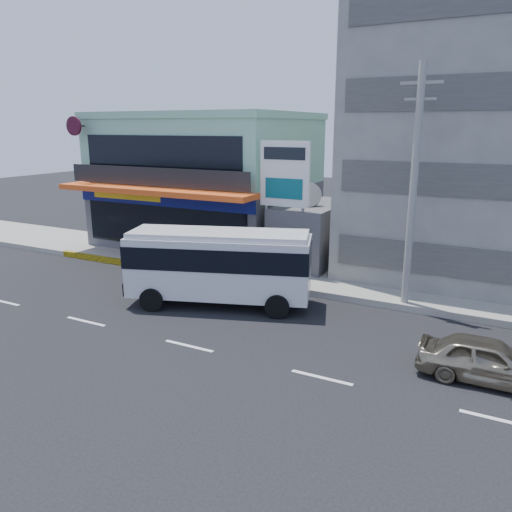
{
  "coord_description": "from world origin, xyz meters",
  "views": [
    {
      "loc": [
        9.67,
        -13.4,
        7.57
      ],
      "look_at": [
        0.14,
        4.9,
        2.2
      ],
      "focal_mm": 35.0,
      "sensor_mm": 36.0,
      "label": 1
    }
  ],
  "objects_px": {
    "billboard": "(285,182)",
    "sedan": "(488,360)",
    "satellite_dish": "(307,205)",
    "shop_building": "(209,183)",
    "motorcycle_rider": "(174,276)",
    "utility_pole_near": "(413,188)",
    "minibus": "(219,262)"
  },
  "relations": [
    {
      "from": "billboard",
      "to": "sedan",
      "type": "relative_size",
      "value": 1.68
    },
    {
      "from": "satellite_dish",
      "to": "sedan",
      "type": "distance_m",
      "value": 13.33
    },
    {
      "from": "shop_building",
      "to": "billboard",
      "type": "distance_m",
      "value": 8.92
    },
    {
      "from": "shop_building",
      "to": "motorcycle_rider",
      "type": "bearing_deg",
      "value": -66.86
    },
    {
      "from": "motorcycle_rider",
      "to": "sedan",
      "type": "bearing_deg",
      "value": -10.3
    },
    {
      "from": "shop_building",
      "to": "sedan",
      "type": "bearing_deg",
      "value": -33.99
    },
    {
      "from": "utility_pole_near",
      "to": "sedan",
      "type": "distance_m",
      "value": 7.75
    },
    {
      "from": "satellite_dish",
      "to": "sedan",
      "type": "height_order",
      "value": "satellite_dish"
    },
    {
      "from": "utility_pole_near",
      "to": "sedan",
      "type": "relative_size",
      "value": 2.44
    },
    {
      "from": "minibus",
      "to": "shop_building",
      "type": "bearing_deg",
      "value": 124.58
    },
    {
      "from": "shop_building",
      "to": "minibus",
      "type": "height_order",
      "value": "shop_building"
    },
    {
      "from": "shop_building",
      "to": "sedan",
      "type": "distance_m",
      "value": 21.39
    },
    {
      "from": "shop_building",
      "to": "billboard",
      "type": "bearing_deg",
      "value": -32.32
    },
    {
      "from": "shop_building",
      "to": "sedan",
      "type": "relative_size",
      "value": 3.03
    },
    {
      "from": "shop_building",
      "to": "utility_pole_near",
      "type": "height_order",
      "value": "utility_pole_near"
    },
    {
      "from": "utility_pole_near",
      "to": "motorcycle_rider",
      "type": "distance_m",
      "value": 11.25
    },
    {
      "from": "satellite_dish",
      "to": "motorcycle_rider",
      "type": "height_order",
      "value": "satellite_dish"
    },
    {
      "from": "satellite_dish",
      "to": "minibus",
      "type": "distance_m",
      "value": 7.12
    },
    {
      "from": "billboard",
      "to": "minibus",
      "type": "height_order",
      "value": "billboard"
    },
    {
      "from": "satellite_dish",
      "to": "utility_pole_near",
      "type": "xyz_separation_m",
      "value": [
        6.0,
        -3.6,
        1.57
      ]
    },
    {
      "from": "satellite_dish",
      "to": "motorcycle_rider",
      "type": "relative_size",
      "value": 0.6
    },
    {
      "from": "utility_pole_near",
      "to": "minibus",
      "type": "xyz_separation_m",
      "value": [
        -7.27,
        -3.21,
        -3.2
      ]
    },
    {
      "from": "satellite_dish",
      "to": "sedan",
      "type": "relative_size",
      "value": 0.37
    },
    {
      "from": "sedan",
      "to": "motorcycle_rider",
      "type": "relative_size",
      "value": 1.63
    },
    {
      "from": "motorcycle_rider",
      "to": "satellite_dish",
      "type": "bearing_deg",
      "value": 58.05
    },
    {
      "from": "utility_pole_near",
      "to": "sedan",
      "type": "height_order",
      "value": "utility_pole_near"
    },
    {
      "from": "satellite_dish",
      "to": "utility_pole_near",
      "type": "distance_m",
      "value": 7.17
    },
    {
      "from": "utility_pole_near",
      "to": "minibus",
      "type": "bearing_deg",
      "value": -156.16
    },
    {
      "from": "billboard",
      "to": "utility_pole_near",
      "type": "height_order",
      "value": "utility_pole_near"
    },
    {
      "from": "satellite_dish",
      "to": "minibus",
      "type": "relative_size",
      "value": 0.18
    },
    {
      "from": "billboard",
      "to": "sedan",
      "type": "height_order",
      "value": "billboard"
    },
    {
      "from": "shop_building",
      "to": "utility_pole_near",
      "type": "distance_m",
      "value": 15.5
    }
  ]
}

